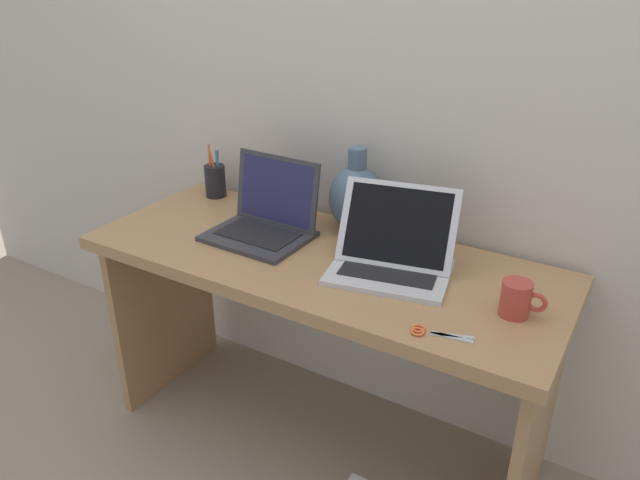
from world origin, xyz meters
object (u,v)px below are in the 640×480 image
(laptop_right, at_px, (394,250))
(scissors, at_px, (430,332))
(pen_cup, at_px, (215,180))
(laptop_left, at_px, (267,215))
(coffee_mug, at_px, (517,299))
(green_vase, at_px, (356,197))

(laptop_right, xyz_separation_m, scissors, (0.21, -0.25, -0.06))
(pen_cup, relative_size, scissors, 1.30)
(pen_cup, distance_m, scissors, 1.09)
(laptop_left, bearing_deg, pen_cup, 154.54)
(coffee_mug, relative_size, scissors, 0.76)
(laptop_left, distance_m, pen_cup, 0.38)
(laptop_left, relative_size, green_vase, 1.15)
(coffee_mug, distance_m, scissors, 0.24)
(laptop_right, relative_size, coffee_mug, 3.29)
(pen_cup, bearing_deg, scissors, -23.15)
(coffee_mug, relative_size, pen_cup, 0.59)
(laptop_left, xyz_separation_m, laptop_right, (0.44, -0.02, -0.00))
(green_vase, height_order, pen_cup, green_vase)
(laptop_left, relative_size, pen_cup, 1.62)
(pen_cup, xyz_separation_m, scissors, (1.00, -0.43, -0.06))
(laptop_left, relative_size, laptop_right, 0.84)
(laptop_right, height_order, green_vase, green_vase)
(coffee_mug, distance_m, pen_cup, 1.17)
(coffee_mug, bearing_deg, pen_cup, 168.02)
(coffee_mug, height_order, pen_cup, pen_cup)
(laptop_left, height_order, pen_cup, laptop_left)
(laptop_left, height_order, scissors, laptop_left)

